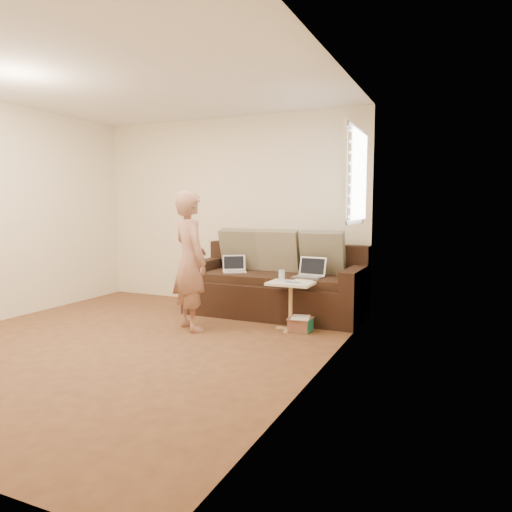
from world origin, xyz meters
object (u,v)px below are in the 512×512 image
Objects in this scene: laptop_white at (234,272)px; side_table at (291,306)px; sofa at (275,281)px; striped_box at (301,324)px; person at (190,261)px; drinking_glass at (282,275)px; laptop_silver at (308,278)px.

laptop_white reaches higher than side_table.
sofa reaches higher than striped_box.
striped_box is (1.15, 0.41, -0.69)m from person.
drinking_glass is (0.29, -0.55, 0.17)m from sofa.
striped_box is at bearing -18.33° from drinking_glass.
striped_box is (1.10, -0.57, -0.44)m from laptop_white.
person is 1.22m from side_table.
laptop_silver is 0.64× the size of side_table.
striped_box is at bearing -4.25° from side_table.
side_table is 2.17× the size of striped_box.
laptop_silver is 1.38× the size of striped_box.
sofa is 0.91m from striped_box.
side_table is at bearing -63.02° from laptop_white.
laptop_white reaches higher than striped_box.
drinking_glass reaches higher than laptop_silver.
person is at bearing -160.17° from striped_box.
drinking_glass is at bearing 161.67° from striped_box.
laptop_silver is 0.22× the size of person.
side_table is (0.43, -0.62, -0.16)m from sofa.
person is (-0.05, -0.99, 0.25)m from laptop_white.
drinking_glass is at bearing 150.68° from side_table.
person is (-1.07, -0.91, 0.25)m from laptop_silver.
person is at bearing -125.77° from laptop_white.
sofa is 4.10× the size of side_table.
drinking_glass reaches higher than striped_box.
person is 1.03m from drinking_glass.
person reaches higher than drinking_glass.
laptop_silver is 0.67m from striped_box.
striped_box is (0.55, -0.63, -0.35)m from sofa.
side_table is at bearing -29.32° from drinking_glass.
drinking_glass is at bearing -108.20° from laptop_silver.
person reaches higher than laptop_silver.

